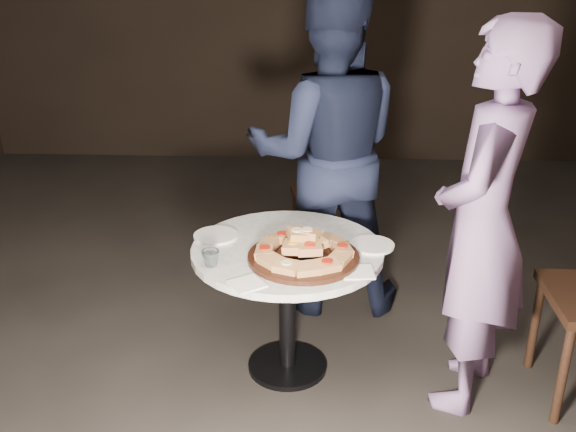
{
  "coord_description": "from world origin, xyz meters",
  "views": [
    {
      "loc": [
        0.09,
        -2.47,
        1.88
      ],
      "look_at": [
        -0.03,
        0.17,
        0.78
      ],
      "focal_mm": 40.0,
      "sensor_mm": 36.0,
      "label": 1
    }
  ],
  "objects": [
    {
      "name": "floor",
      "position": [
        0.0,
        0.0,
        0.0
      ],
      "size": [
        7.0,
        7.0,
        0.0
      ],
      "primitive_type": "plane",
      "color": "black",
      "rests_on": "ground"
    },
    {
      "name": "table",
      "position": [
        -0.03,
        0.12,
        0.53
      ],
      "size": [
        1.07,
        1.07,
        0.65
      ],
      "rotation": [
        0.0,
        0.0,
        -0.28
      ],
      "color": "black",
      "rests_on": "ground"
    },
    {
      "name": "serving_board",
      "position": [
        0.05,
        -0.0,
        0.66
      ],
      "size": [
        0.59,
        0.59,
        0.02
      ],
      "primitive_type": "cylinder",
      "rotation": [
        0.0,
        0.0,
        -0.26
      ],
      "color": "black",
      "rests_on": "table"
    },
    {
      "name": "focaccia_pile",
      "position": [
        0.05,
        0.0,
        0.7
      ],
      "size": [
        0.42,
        0.43,
        0.11
      ],
      "rotation": [
        0.0,
        0.0,
        0.11
      ],
      "color": "#B37845",
      "rests_on": "serving_board"
    },
    {
      "name": "plate_left",
      "position": [
        -0.36,
        0.22,
        0.65
      ],
      "size": [
        0.23,
        0.23,
        0.01
      ],
      "primitive_type": "cylinder",
      "rotation": [
        0.0,
        0.0,
        -0.15
      ],
      "color": "white",
      "rests_on": "table"
    },
    {
      "name": "plate_right",
      "position": [
        0.35,
        0.15,
        0.65
      ],
      "size": [
        0.24,
        0.24,
        0.01
      ],
      "primitive_type": "cylinder",
      "rotation": [
        0.0,
        0.0,
        0.21
      ],
      "color": "white",
      "rests_on": "table"
    },
    {
      "name": "water_glass",
      "position": [
        -0.34,
        -0.08,
        0.68
      ],
      "size": [
        0.09,
        0.09,
        0.07
      ],
      "primitive_type": "imported",
      "rotation": [
        0.0,
        0.0,
        0.2
      ],
      "color": "silver",
      "rests_on": "table"
    },
    {
      "name": "napkin_near",
      "position": [
        -0.17,
        -0.23,
        0.65
      ],
      "size": [
        0.17,
        0.17,
        0.01
      ],
      "primitive_type": "cube",
      "rotation": [
        0.0,
        0.0,
        0.59
      ],
      "color": "white",
      "rests_on": "table"
    },
    {
      "name": "napkin_far",
      "position": [
        0.28,
        -0.11,
        0.65
      ],
      "size": [
        0.14,
        0.14,
        0.01
      ],
      "primitive_type": "cube",
      "rotation": [
        0.0,
        0.0,
        0.07
      ],
      "color": "white",
      "rests_on": "table"
    },
    {
      "name": "chair_far",
      "position": [
        0.16,
        1.29,
        0.48
      ],
      "size": [
        0.45,
        0.46,
        0.83
      ],
      "rotation": [
        0.0,
        0.0,
        3.31
      ],
      "color": "black",
      "rests_on": "ground"
    },
    {
      "name": "diner_navy",
      "position": [
        0.15,
        0.79,
        0.88
      ],
      "size": [
        0.88,
        0.7,
        1.76
      ],
      "primitive_type": "imported",
      "rotation": [
        0.0,
        0.0,
        3.18
      ],
      "color": "black",
      "rests_on": "ground"
    },
    {
      "name": "diner_teal",
      "position": [
        0.78,
        -0.02,
        0.83
      ],
      "size": [
        0.61,
        0.72,
        1.67
      ],
      "primitive_type": "imported",
      "rotation": [
        0.0,
        0.0,
        -1.99
      ],
      "color": "slate",
      "rests_on": "ground"
    }
  ]
}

